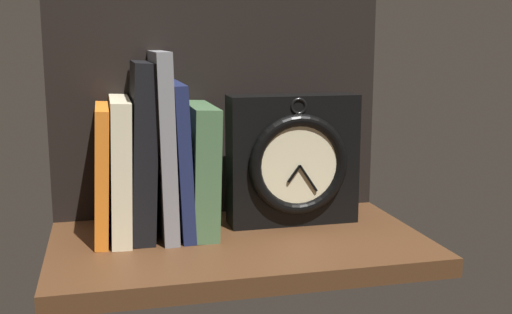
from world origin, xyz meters
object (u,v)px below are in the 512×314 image
Objects in this scene: book_navy_bierce at (179,158)px; book_green_romantic at (200,168)px; book_gray_chess at (163,143)px; framed_clock at (294,160)px; book_cream_twain at (120,167)px; book_orange_pandolfini at (102,172)px; book_black_skeptic at (142,149)px.

book_green_romantic is at bearing 0.00° from book_navy_bierce.
book_gray_chess is 1.20× the size of book_navy_bierce.
book_green_romantic is at bearing 177.59° from framed_clock.
book_gray_chess reaches higher than framed_clock.
book_cream_twain is 1.06× the size of book_green_romantic.
book_gray_chess is (8.40, 0.00, 3.60)cm from book_orange_pandolfini.
book_black_skeptic is at bearing 180.00° from book_green_romantic.
framed_clock is at bearing -1.53° from book_black_skeptic.
book_gray_chess reaches higher than book_orange_pandolfini.
book_green_romantic is (13.48, 0.00, -0.08)cm from book_orange_pandolfini.
book_orange_pandolfini is at bearing 180.00° from book_green_romantic.
book_gray_chess is at bearing 0.00° from book_orange_pandolfini.
book_green_romantic is (2.90, 0.00, -1.57)cm from book_navy_bierce.
framed_clock is (13.67, -0.58, 0.53)cm from book_green_romantic.
book_cream_twain is 3.95cm from book_black_skeptic.
book_black_skeptic reaches higher than book_cream_twain.
book_cream_twain is 24.70cm from framed_clock.
book_gray_chess is at bearing 0.00° from book_black_skeptic.
book_orange_pandolfini is 6.28cm from book_black_skeptic.
book_black_skeptic is 0.94× the size of book_gray_chess.
book_gray_chess is 1.33× the size of framed_clock.
framed_clock is (27.15, -0.58, 0.44)cm from book_orange_pandolfini.
book_cream_twain is 0.75× the size of book_gray_chess.
book_green_romantic is at bearing 0.00° from book_black_skeptic.
book_cream_twain is 11.04cm from book_green_romantic.
book_orange_pandolfini is at bearing 180.00° from book_black_skeptic.
book_black_skeptic is at bearing 0.00° from book_orange_pandolfini.
framed_clock is (24.70, -0.58, -0.03)cm from book_cream_twain.
book_orange_pandolfini is at bearing 178.78° from framed_clock.
book_green_romantic is (7.91, 0.00, -2.99)cm from book_black_skeptic.
book_black_skeptic is (3.12, 0.00, 2.43)cm from book_cream_twain.
book_black_skeptic reaches higher than book_navy_bierce.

